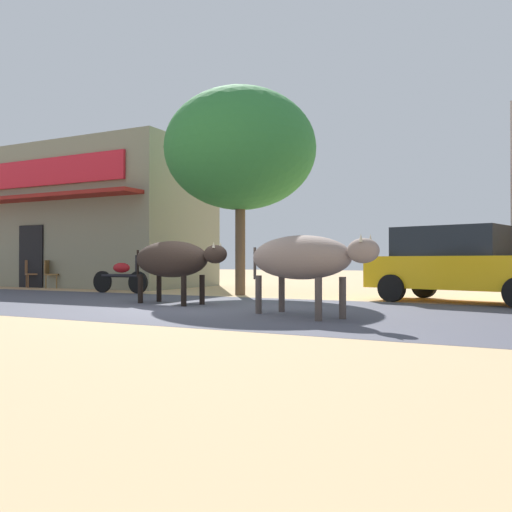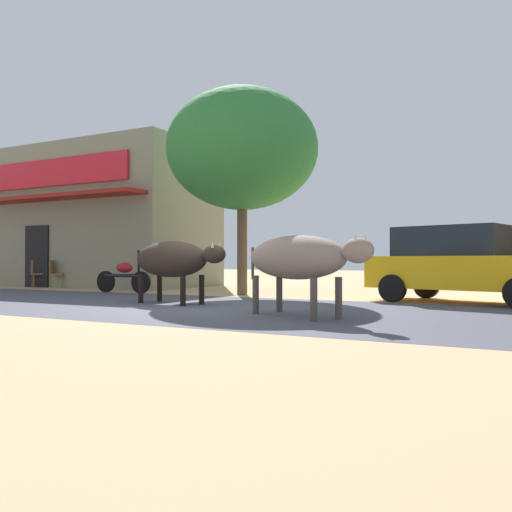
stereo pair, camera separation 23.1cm
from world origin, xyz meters
The scene contains 10 objects.
ground centered at (0.00, 0.00, 0.00)m, with size 80.00×80.00×0.00m, color tan.
asphalt_road centered at (0.00, 0.00, 0.00)m, with size 72.00×5.71×0.00m, color #474753.
storefront_left_cafe centered at (-8.85, 6.07, 2.47)m, with size 8.91×5.00×4.93m.
roadside_tree centered at (-1.07, 3.61, 3.83)m, with size 3.99×3.99×5.43m.
parked_hatchback_car centered at (4.40, 3.55, 0.84)m, with size 4.31×2.63×1.64m.
parked_motorcycle centered at (-4.47, 2.88, 0.47)m, with size 1.85×0.26×1.05m.
cow_near_brown centered at (-0.91, 0.36, 0.92)m, with size 2.59×1.12×1.31m.
cow_far_dark centered at (2.42, -0.77, 0.94)m, with size 2.72×1.67×1.31m.
cafe_chair_near_tree centered at (-9.30, 4.05, 0.51)m, with size 0.61×0.61×0.92m.
cafe_chair_by_doorway centered at (-8.36, 3.98, 0.51)m, with size 0.59×0.59×0.92m.
Camera 2 is at (5.93, -8.82, 0.90)m, focal length 38.15 mm.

